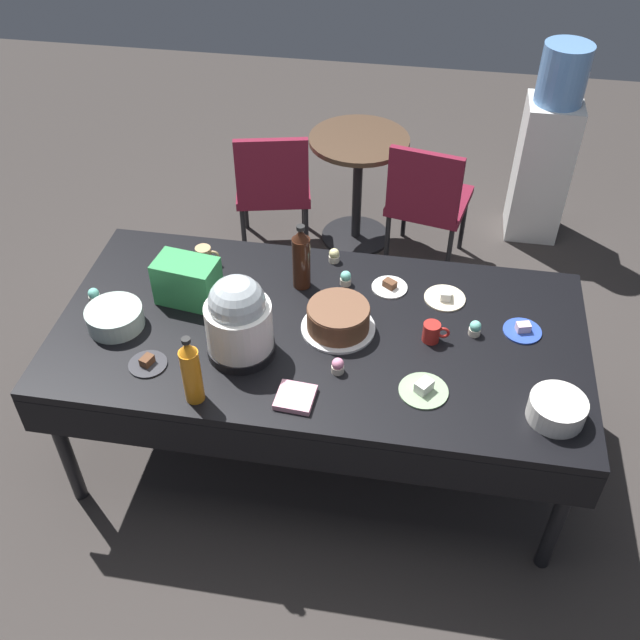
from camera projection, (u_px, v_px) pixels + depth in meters
ground at (320, 443)px, 3.54m from camera, size 9.00×9.00×0.00m
potluck_table at (320, 340)px, 3.08m from camera, size 2.20×1.10×0.75m
frosted_layer_cake at (338, 319)px, 3.00m from camera, size 0.31×0.31×0.12m
slow_cooker at (238, 319)px, 2.83m from camera, size 0.27×0.27×0.37m
glass_salad_bowl at (115, 317)px, 3.03m from camera, size 0.24×0.24×0.09m
ceramic_snack_bowl at (557, 409)px, 2.66m from camera, size 0.21×0.21×0.09m
dessert_plate_white at (390, 286)px, 3.23m from camera, size 0.16×0.16×0.04m
dessert_plate_charcoal at (148, 363)px, 2.88m from camera, size 0.15×0.15×0.04m
dessert_plate_sage at (424, 389)px, 2.77m from camera, size 0.19×0.19×0.05m
dessert_plate_cream at (445, 297)px, 3.18m from camera, size 0.18×0.18×0.05m
dessert_plate_cobalt at (522, 330)px, 3.02m from camera, size 0.16×0.16×0.04m
cupcake_berry at (334, 256)px, 3.36m from camera, size 0.05×0.05×0.07m
cupcake_mint at (338, 366)px, 2.84m from camera, size 0.05×0.05×0.07m
cupcake_lemon at (475, 328)px, 3.00m from camera, size 0.05×0.05×0.07m
cupcake_vanilla at (94, 295)px, 3.15m from camera, size 0.05×0.05×0.07m
cupcake_cocoa at (346, 278)px, 3.24m from camera, size 0.05×0.05×0.07m
soda_bottle_cola at (301, 258)px, 3.16m from camera, size 0.08×0.08×0.32m
soda_bottle_orange_juice at (191, 371)px, 2.66m from camera, size 0.07×0.07×0.31m
coffee_mug_red at (432, 332)px, 2.96m from camera, size 0.11×0.07×0.08m
coffee_mug_tan at (204, 255)px, 3.35m from camera, size 0.11×0.07×0.09m
soda_carton at (187, 281)px, 3.12m from camera, size 0.28×0.20×0.20m
paper_napkin_stack at (295, 397)px, 2.74m from camera, size 0.15×0.15×0.02m
maroon_chair_left at (273, 184)px, 4.37m from camera, size 0.53×0.53×0.85m
maroon_chair_right at (427, 198)px, 4.26m from camera, size 0.52×0.52×0.85m
round_cafe_table at (358, 171)px, 4.47m from camera, size 0.60×0.60×0.72m
water_cooler at (546, 150)px, 4.48m from camera, size 0.32×0.32×1.24m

